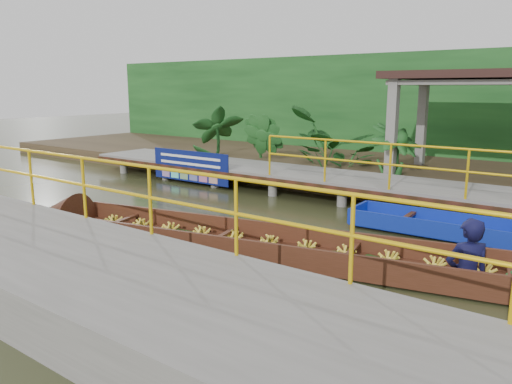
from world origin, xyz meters
The scene contains 10 objects.
ground centered at (0.00, 0.00, 0.00)m, with size 80.00×80.00×0.00m, color #32361B.
land_strip centered at (0.00, 7.50, 0.23)m, with size 30.00×8.00×0.45m, color #312518.
far_dock centered at (0.02, 3.43, 0.48)m, with size 16.00×2.06×1.66m.
near_dock centered at (1.00, -4.20, 0.30)m, with size 18.00×2.40×1.73m.
pavilion centered at (3.00, 6.30, 2.82)m, with size 4.40×3.00×3.00m.
foliage_backdrop centered at (0.00, 10.00, 2.00)m, with size 30.00×0.80×4.00m, color #143F17.
vendor_boat centered at (2.20, -1.16, 0.23)m, with size 11.10×3.37×2.26m.
moored_blue_boat centered at (4.35, 1.66, 0.15)m, with size 3.66×1.09×0.86m.
blue_banner centered at (-3.75, 2.48, 0.56)m, with size 2.87×0.04×0.90m.
tropical_plants centered at (0.96, 5.30, 1.37)m, with size 14.48×1.48×1.85m.
Camera 1 is at (6.23, -7.81, 2.75)m, focal length 35.00 mm.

